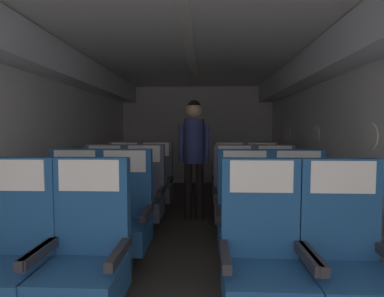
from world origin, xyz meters
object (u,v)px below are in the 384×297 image
Objects in this scene: seat_b_right_window at (245,219)px; seat_d_right_window at (230,184)px; seat_a_left_window at (8,259)px; seat_d_left_window at (123,183)px; seat_a_right_window at (263,263)px; flight_attendant at (194,146)px; seat_a_right_aisle at (347,265)px; seat_b_left_aisle at (123,218)px; seat_b_right_aisle at (300,220)px; seat_c_right_aisle at (276,198)px; seat_d_left_aisle at (155,184)px; seat_c_left_aisle at (143,196)px; seat_b_left_window at (72,217)px; seat_c_right_window at (235,198)px; seat_a_left_aisle at (85,260)px; seat_c_left_window at (103,196)px; seat_d_right_aisle at (262,185)px.

seat_d_right_window is (-0.00, 1.71, 0.00)m from seat_b_right_window.
seat_a_left_window is 1.00× the size of seat_d_left_window.
flight_attendant is (-0.50, 2.35, 0.58)m from seat_a_right_window.
seat_b_left_aisle is (-1.58, 0.84, 0.00)m from seat_a_right_aisle.
seat_b_left_aisle is 1.58m from seat_b_right_aisle.
seat_a_left_window is 2.69m from seat_c_right_aisle.
seat_d_left_aisle is (-1.58, 2.57, 0.00)m from seat_a_right_aisle.
seat_b_left_aisle is at bearing -74.52° from seat_d_left_window.
seat_c_left_aisle is (-1.10, 0.86, 0.00)m from seat_b_right_window.
seat_b_left_window is 1.78m from seat_c_right_window.
flight_attendant is (-0.52, 1.49, 0.58)m from seat_b_right_window.
seat_a_left_aisle is 1.00× the size of seat_b_left_aisle.
seat_b_left_aisle is 1.00× the size of seat_c_left_window.
seat_d_right_aisle is at bearing -0.18° from seat_d_left_aisle.
seat_b_left_window and seat_c_right_window have the same top height.
seat_b_left_window is at bearing -151.26° from seat_c_right_window.
seat_d_right_aisle is (1.57, 1.72, 0.00)m from seat_b_left_aisle.
seat_c_right_window is 0.64× the size of flight_attendant.
seat_d_left_window is 2.05m from seat_d_right_aisle.
seat_b_left_window is 2.05m from seat_b_right_aisle.
seat_c_right_window is at bearing -0.82° from seat_c_left_aisle.
seat_a_right_aisle is 2.62m from flight_attendant.
seat_d_right_aisle is (0.47, 1.70, 0.00)m from seat_b_right_window.
seat_a_right_aisle and seat_a_right_window have the same top height.
seat_a_right_window is 1.00× the size of seat_d_right_window.
seat_a_left_aisle is at bearing -151.30° from seat_b_right_aisle.
seat_d_left_window is (-1.56, 2.56, 0.00)m from seat_a_right_window.
seat_c_right_aisle and seat_d_right_window have the same top height.
seat_b_right_aisle and seat_d_left_window have the same top height.
seat_c_right_aisle is at bearing -60.63° from seat_d_right_window.
seat_d_left_aisle is at bearing 112.91° from seat_a_right_window.
seat_d_left_aisle is at bearing 89.96° from seat_b_left_aisle.
seat_b_right_window is 0.99m from seat_c_right_aisle.
seat_c_left_aisle is 1.00× the size of seat_c_right_aisle.
seat_c_left_aisle is at bearing -90.41° from seat_d_left_aisle.
seat_d_left_aisle is at bearing 132.74° from seat_b_right_aisle.
seat_b_right_aisle is 2.33m from seat_d_left_aisle.
flight_attendant reaches higher than seat_a_right_aisle.
seat_c_left_aisle is at bearing -60.69° from seat_d_left_window.
seat_d_right_window is at bearing 0.23° from seat_d_left_window.
seat_a_right_aisle is at bearing -60.46° from flight_attendant.
seat_d_right_aisle is at bearing 90.15° from seat_a_right_aisle.
seat_a_left_aisle and seat_b_left_window have the same top height.
seat_b_right_aisle and seat_d_left_aisle have the same top height.
seat_a_right_window is at bearing -105.71° from seat_c_right_aisle.
seat_a_right_window and seat_b_left_aisle have the same top height.
seat_d_left_window is 0.48m from seat_d_left_aisle.
seat_d_left_window is (-0.00, 2.58, 0.00)m from seat_a_left_window.
seat_b_left_aisle is at bearing -150.60° from seat_c_right_aisle.
seat_a_left_aisle and seat_d_left_aisle have the same top height.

